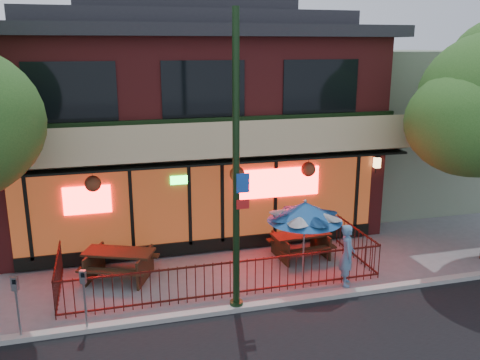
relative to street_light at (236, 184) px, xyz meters
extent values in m
plane|color=gray|center=(0.00, 0.40, -3.15)|extent=(80.00, 80.00, 0.00)
cube|color=#999993|center=(0.00, -0.10, -3.09)|extent=(80.00, 0.25, 0.12)
cube|color=maroon|center=(0.00, 7.60, 0.10)|extent=(12.00, 8.00, 6.50)
cube|color=#59230F|center=(0.00, 3.58, -1.50)|extent=(11.00, 0.06, 2.60)
cube|color=#FF0C0C|center=(2.30, 3.50, -1.05)|extent=(2.60, 0.04, 0.90)
cube|color=#FF0C0C|center=(-3.40, 3.50, -1.15)|extent=(1.30, 0.04, 0.80)
cube|color=tan|center=(0.00, 3.10, 0.40)|extent=(12.20, 1.33, 1.26)
cube|color=black|center=(-3.60, 3.58, 1.85)|extent=(2.40, 0.06, 1.60)
cube|color=black|center=(0.00, 3.58, 1.85)|extent=(2.40, 0.06, 1.60)
cube|color=black|center=(3.60, 3.58, 1.85)|extent=(2.40, 0.06, 1.60)
cube|color=black|center=(0.00, 3.55, -2.90)|extent=(11.00, 0.12, 0.40)
cube|color=#FFC672|center=(5.60, 3.42, -0.60)|extent=(0.18, 0.18, 0.32)
cube|color=slate|center=(9.00, 8.10, -0.15)|extent=(6.00, 7.00, 6.00)
cube|color=#40110D|center=(0.00, 0.60, -2.20)|extent=(8.40, 0.04, 0.04)
cube|color=#40110D|center=(0.00, 0.60, -3.03)|extent=(8.40, 0.04, 0.04)
cube|color=#40110D|center=(-4.20, 1.90, -2.20)|extent=(0.04, 2.60, 0.04)
cube|color=#40110D|center=(4.20, 1.90, -2.20)|extent=(0.04, 2.60, 0.04)
cylinder|color=#40110D|center=(0.00, 0.60, -2.65)|extent=(0.02, 0.02, 1.00)
cylinder|color=black|center=(0.00, 0.00, 0.35)|extent=(0.16, 0.16, 7.00)
cylinder|color=black|center=(0.00, 0.00, -3.05)|extent=(0.32, 0.32, 0.20)
cube|color=#194CB2|center=(0.12, -0.15, 0.05)|extent=(0.30, 0.02, 0.45)
cube|color=red|center=(0.12, -0.15, -0.45)|extent=(0.30, 0.02, 0.22)
cube|color=#362313|center=(-3.33, 2.75, -2.76)|extent=(0.58, 1.27, 0.77)
cube|color=#362313|center=(-1.99, 2.19, -2.76)|extent=(0.58, 1.27, 0.77)
cube|color=#362313|center=(-2.66, 2.47, -2.38)|extent=(2.03, 1.44, 0.06)
cube|color=#362313|center=(-2.88, 1.94, -2.69)|extent=(1.84, 0.99, 0.05)
cube|color=#362313|center=(-2.44, 2.99, -2.69)|extent=(1.84, 0.99, 0.05)
cube|color=#322011|center=(2.02, 2.50, -2.79)|extent=(0.15, 1.25, 0.71)
cube|color=#322011|center=(3.36, 2.60, -2.79)|extent=(0.15, 1.25, 0.71)
cube|color=#322011|center=(2.69, 2.55, -2.44)|extent=(1.78, 0.85, 0.06)
cube|color=#322011|center=(2.73, 2.02, -2.73)|extent=(1.75, 0.39, 0.05)
cube|color=#322011|center=(2.65, 3.08, -2.73)|extent=(1.75, 0.39, 0.05)
cylinder|color=gray|center=(2.17, 1.10, -2.10)|extent=(0.05, 0.05, 2.09)
cone|color=#194C8B|center=(2.17, 1.10, -1.20)|extent=(2.00, 1.99, 0.52)
sphere|color=gray|center=(2.17, 1.10, -0.92)|extent=(0.09, 0.09, 0.09)
imported|color=#5484A9|center=(3.17, 0.50, -2.31)|extent=(0.60, 0.72, 1.68)
cylinder|color=gray|center=(-3.49, -0.08, -2.55)|extent=(0.05, 0.05, 1.19)
cube|color=gray|center=(-3.49, -0.08, -1.83)|extent=(0.16, 0.14, 0.30)
cube|color=black|center=(-3.49, -0.13, -1.76)|extent=(0.08, 0.03, 0.11)
cylinder|color=#9A9DA2|center=(-4.86, -0.08, -2.55)|extent=(0.05, 0.05, 1.21)
cube|color=#9A9DA2|center=(-4.86, -0.08, -1.81)|extent=(0.16, 0.15, 0.31)
cube|color=black|center=(-4.86, -0.13, -1.75)|extent=(0.08, 0.03, 0.11)
camera|label=1|loc=(-2.85, -10.76, 3.05)|focal=38.00mm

